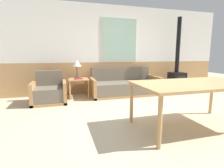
# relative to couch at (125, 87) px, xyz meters

# --- Properties ---
(ground_plane) EXTENTS (16.00, 16.00, 0.00)m
(ground_plane) POSITION_rel_couch_xyz_m (-0.01, -2.09, -0.24)
(ground_plane) COLOR beige
(wall_back) EXTENTS (7.20, 0.09, 2.70)m
(wall_back) POSITION_rel_couch_xyz_m (-0.01, 0.54, 1.12)
(wall_back) COLOR tan
(wall_back) RESTS_ON ground_plane
(couch) EXTENTS (2.05, 0.87, 0.82)m
(couch) POSITION_rel_couch_xyz_m (0.00, 0.00, 0.00)
(couch) COLOR #B27F4C
(couch) RESTS_ON ground_plane
(armchair) EXTENTS (0.83, 0.74, 0.79)m
(armchair) POSITION_rel_couch_xyz_m (-2.13, -0.31, 0.00)
(armchair) COLOR #B27F4C
(armchair) RESTS_ON ground_plane
(side_table) EXTENTS (0.56, 0.56, 0.53)m
(side_table) POSITION_rel_couch_xyz_m (-1.37, 0.07, 0.21)
(side_table) COLOR #B27F4C
(side_table) RESTS_ON ground_plane
(table_lamp) EXTENTS (0.25, 0.25, 0.52)m
(table_lamp) POSITION_rel_couch_xyz_m (-1.39, 0.17, 0.70)
(table_lamp) COLOR #262628
(table_lamp) RESTS_ON side_table
(book_stack) EXTENTS (0.23, 0.16, 0.03)m
(book_stack) POSITION_rel_couch_xyz_m (-1.37, -0.02, 0.31)
(book_stack) COLOR #994C84
(book_stack) RESTS_ON side_table
(dining_table) EXTENTS (1.88, 1.05, 0.75)m
(dining_table) POSITION_rel_couch_xyz_m (0.24, -2.56, 0.45)
(dining_table) COLOR tan
(dining_table) RESTS_ON ground_plane
(wood_stove) EXTENTS (0.45, 0.43, 2.36)m
(wood_stove) POSITION_rel_couch_xyz_m (1.81, -0.01, 0.36)
(wood_stove) COLOR black
(wood_stove) RESTS_ON ground_plane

